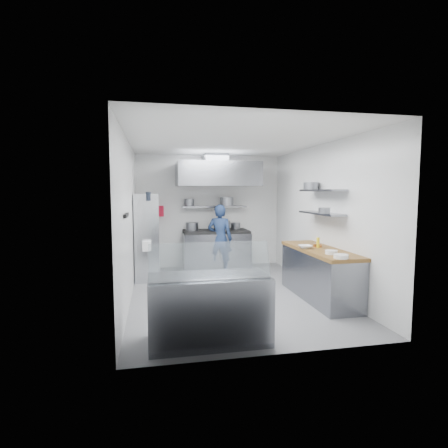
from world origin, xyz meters
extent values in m
plane|color=slate|center=(0.00, 0.00, 0.00)|extent=(5.00, 5.00, 0.00)
plane|color=silver|center=(0.00, 0.00, 2.80)|extent=(5.00, 5.00, 0.00)
cube|color=white|center=(0.00, 2.50, 1.40)|extent=(3.60, 2.80, 0.02)
cube|color=white|center=(0.00, -2.50, 1.40)|extent=(3.60, 2.80, 0.02)
cube|color=white|center=(-1.80, 0.00, 1.40)|extent=(2.80, 5.00, 0.02)
cube|color=white|center=(1.80, 0.00, 1.40)|extent=(2.80, 5.00, 0.02)
cube|color=gray|center=(0.10, 2.10, 0.45)|extent=(1.60, 0.80, 0.90)
cube|color=black|center=(0.10, 2.10, 0.93)|extent=(1.57, 0.78, 0.06)
cylinder|color=slate|center=(-0.48, 2.11, 1.06)|extent=(0.31, 0.31, 0.20)
cylinder|color=slate|center=(0.26, 1.98, 1.08)|extent=(0.34, 0.34, 0.24)
cylinder|color=slate|center=(0.63, 2.26, 1.04)|extent=(0.24, 0.24, 0.16)
cube|color=gray|center=(0.10, 2.34, 1.52)|extent=(1.60, 0.30, 0.04)
cylinder|color=slate|center=(-0.52, 2.34, 1.63)|extent=(0.24, 0.24, 0.18)
cylinder|color=slate|center=(0.39, 2.20, 1.65)|extent=(0.33, 0.33, 0.22)
cube|color=gray|center=(0.10, 1.93, 2.30)|extent=(1.90, 1.15, 0.55)
cube|color=slate|center=(0.10, 2.15, 2.68)|extent=(0.55, 0.55, 0.24)
cube|color=red|center=(-1.25, 2.44, 1.42)|extent=(0.22, 0.10, 0.26)
imported|color=#192A4D|center=(0.13, 1.74, 0.80)|extent=(0.69, 0.58, 1.60)
cube|color=silver|center=(-1.53, 1.47, 0.93)|extent=(0.50, 0.90, 1.85)
cube|color=white|center=(-1.53, 0.94, 0.80)|extent=(0.17, 0.21, 0.19)
cube|color=yellow|center=(-1.53, 1.28, 1.30)|extent=(0.14, 0.18, 0.16)
cylinder|color=black|center=(-1.48, 1.04, 1.80)|extent=(0.11, 0.11, 0.18)
cube|color=black|center=(-1.78, -0.90, 1.55)|extent=(0.04, 0.55, 0.05)
cube|color=gray|center=(1.48, -0.60, 0.42)|extent=(0.62, 2.00, 0.84)
cube|color=brown|center=(1.48, -0.60, 0.87)|extent=(0.65, 2.04, 0.06)
cylinder|color=white|center=(1.37, -1.50, 0.93)|extent=(0.22, 0.22, 0.06)
cylinder|color=white|center=(1.41, -1.15, 0.93)|extent=(0.19, 0.19, 0.06)
cylinder|color=#BD7535|center=(1.52, -0.43, 0.93)|extent=(0.15, 0.15, 0.06)
cylinder|color=yellow|center=(1.50, -0.49, 0.99)|extent=(0.06, 0.06, 0.18)
imported|color=white|center=(1.23, -0.54, 0.93)|extent=(0.25, 0.25, 0.06)
cube|color=gray|center=(1.64, -0.30, 1.50)|extent=(0.30, 1.30, 0.04)
cube|color=gray|center=(1.64, -0.30, 1.92)|extent=(0.30, 1.30, 0.04)
cylinder|color=slate|center=(1.53, -0.64, 1.57)|extent=(0.20, 0.20, 0.10)
cylinder|color=slate|center=(1.64, 0.14, 2.01)|extent=(0.29, 0.29, 0.14)
cube|color=gray|center=(-0.71, -2.00, 0.42)|extent=(1.50, 0.70, 0.85)
cube|color=silver|center=(-0.71, -2.12, 1.07)|extent=(1.47, 0.19, 0.42)
camera|label=1|loc=(-1.37, -6.23, 1.90)|focal=28.00mm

